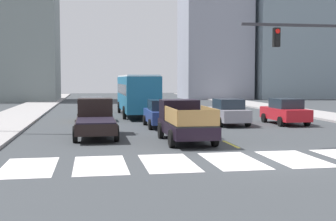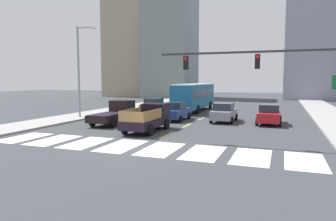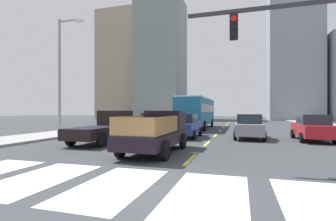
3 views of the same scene
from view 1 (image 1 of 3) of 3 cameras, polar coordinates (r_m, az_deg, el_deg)
ground_plane at (r=17.24m, az=12.12°, el=-6.15°), size 160.00×160.00×0.00m
sidewalk_right at (r=38.62m, az=18.97°, el=-0.55°), size 3.96×110.00×0.15m
sidewalk_left at (r=34.35m, az=-19.57°, el=-1.11°), size 3.96×110.00×0.15m
crosswalk_stripe_0 at (r=16.15m, az=-17.37°, el=-6.92°), size 1.83×3.64×0.01m
crosswalk_stripe_1 at (r=16.02m, az=-8.65°, el=-6.87°), size 1.83×3.64×0.01m
crosswalk_stripe_2 at (r=16.24m, az=0.01°, el=-6.67°), size 1.83×3.64×0.01m
crosswalk_stripe_3 at (r=16.82m, az=8.25°, el=-6.34°), size 1.83×3.64×0.01m
crosswalk_stripe_4 at (r=17.72m, az=15.79°, el=-5.92°), size 1.83×3.64×0.01m
lane_dash_0 at (r=20.95m, az=8.02°, el=-4.28°), size 0.16×2.40×0.01m
lane_dash_1 at (r=25.71m, az=4.60°, el=-2.71°), size 0.16×2.40×0.01m
lane_dash_2 at (r=30.55m, az=2.27°, el=-1.63°), size 0.16×2.40×0.01m
lane_dash_3 at (r=35.44m, az=0.57°, el=-0.84°), size 0.16×2.40×0.01m
lane_dash_4 at (r=40.35m, az=-0.71°, el=-0.24°), size 0.16×2.40×0.01m
lane_dash_5 at (r=45.28m, az=-1.71°, el=0.23°), size 0.16×2.40×0.01m
lane_dash_6 at (r=50.22m, az=-2.52°, el=0.60°), size 0.16×2.40×0.01m
lane_dash_7 at (r=55.18m, az=-3.18°, el=0.91°), size 0.16×2.40×0.01m
pickup_stakebed at (r=21.78m, az=2.07°, el=-1.45°), size 2.18×5.20×1.96m
pickup_dark at (r=23.68m, az=-9.24°, el=-1.10°), size 2.18×5.20×1.96m
city_bus at (r=36.67m, az=-4.00°, el=2.37°), size 2.72×10.80×3.32m
sedan_mid at (r=30.80m, az=14.71°, el=-0.11°), size 2.02×4.40×1.72m
sedan_near_left at (r=28.00m, az=-0.78°, el=-0.38°), size 2.02×4.40×1.72m
sedan_near_right at (r=29.58m, az=7.63°, el=-0.18°), size 2.02×4.40×1.72m
sedan_far at (r=32.61m, az=-9.67°, el=0.19°), size 2.02×4.40×1.72m
block_mid_right at (r=72.25m, az=15.27°, el=8.16°), size 12.00×8.02×16.74m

